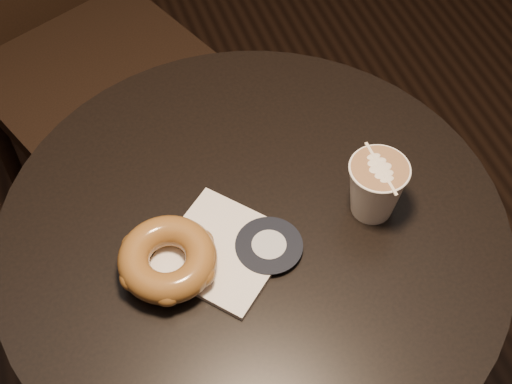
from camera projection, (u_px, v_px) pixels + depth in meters
cafe_table at (253, 297)px, 1.13m from camera, size 0.70×0.70×0.75m
chair at (53, 2)px, 1.45m from camera, size 0.57×0.57×1.11m
pastry_bag at (223, 250)px, 0.94m from camera, size 0.21×0.21×0.01m
doughnut at (167, 259)px, 0.90m from camera, size 0.13×0.13×0.04m
latte_cup at (375, 189)px, 0.95m from camera, size 0.08×0.08×0.09m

